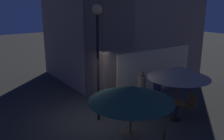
# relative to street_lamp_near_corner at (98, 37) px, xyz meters

# --- Properties ---
(ground_plane) EXTENTS (60.00, 60.00, 0.00)m
(ground_plane) POSITION_rel_street_lamp_near_corner_xyz_m (-0.13, -0.01, -3.29)
(ground_plane) COLOR #33322D
(street_lamp_near_corner) EXTENTS (0.37, 0.37, 4.46)m
(street_lamp_near_corner) POSITION_rel_street_lamp_near_corner_xyz_m (0.00, 0.00, 0.00)
(street_lamp_near_corner) COLOR black
(street_lamp_near_corner) RESTS_ON ground
(cafe_table_1) EXTENTS (0.60, 0.60, 0.76)m
(cafe_table_1) POSITION_rel_street_lamp_near_corner_xyz_m (2.48, -1.77, -2.78)
(cafe_table_1) COLOR black
(cafe_table_1) RESTS_ON ground
(patio_umbrella_0) EXTENTS (2.49, 2.49, 2.26)m
(patio_umbrella_0) POSITION_rel_street_lamp_near_corner_xyz_m (-0.51, -2.59, -1.26)
(patio_umbrella_0) COLOR black
(patio_umbrella_0) RESTS_ON ground
(patio_umbrella_1) EXTENTS (2.38, 2.38, 2.21)m
(patio_umbrella_1) POSITION_rel_street_lamp_near_corner_xyz_m (2.48, -1.77, -1.30)
(patio_umbrella_1) COLOR black
(patio_umbrella_1) RESTS_ON ground
(cafe_chair_1) EXTENTS (0.53, 0.53, 0.89)m
(cafe_chair_1) POSITION_rel_street_lamp_near_corner_xyz_m (2.28, -0.92, -2.74)
(cafe_chair_1) COLOR brown
(cafe_chair_1) RESTS_ON ground
(cafe_chair_2) EXTENTS (0.46, 0.46, 0.96)m
(cafe_chair_2) POSITION_rel_street_lamp_near_corner_xyz_m (3.26, -1.85, -2.72)
(cafe_chair_2) COLOR brown
(cafe_chair_2) RESTS_ON ground
(patron_standing_0) EXTENTS (0.34, 0.34, 1.70)m
(patron_standing_0) POSITION_rel_street_lamp_near_corner_xyz_m (2.75, -0.45, -2.43)
(patron_standing_0) COLOR black
(patron_standing_0) RESTS_ON ground
(patron_standing_1) EXTENTS (0.34, 0.34, 1.76)m
(patron_standing_1) POSITION_rel_street_lamp_near_corner_xyz_m (1.91, -0.35, -2.40)
(patron_standing_1) COLOR #294E39
(patron_standing_1) RESTS_ON ground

